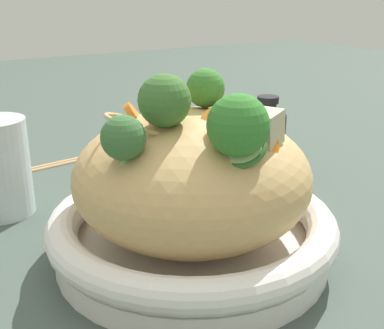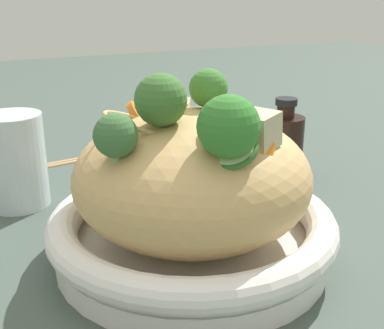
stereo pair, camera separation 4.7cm
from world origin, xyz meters
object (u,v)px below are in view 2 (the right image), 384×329
Objects in this scene: soy_sauce_bottle at (284,147)px; serving_bowl at (192,232)px; drinking_glass at (15,161)px; chopsticks_pair at (82,158)px.

serving_bowl is at bearing -56.28° from soy_sauce_bottle.
chopsticks_pair is at bearing 140.59° from drinking_glass.
drinking_glass is at bearing -101.61° from soy_sauce_bottle.
soy_sauce_bottle reaches higher than drinking_glass.
serving_bowl is 0.24m from soy_sauce_bottle.
serving_bowl is 2.46× the size of drinking_glass.
serving_bowl is 0.25m from drinking_glass.
drinking_glass is at bearing -39.41° from chopsticks_pair.
soy_sauce_bottle is 0.31m from chopsticks_pair.
soy_sauce_bottle reaches higher than serving_bowl.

